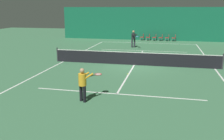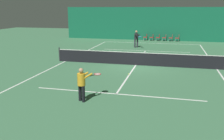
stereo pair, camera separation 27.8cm
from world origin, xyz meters
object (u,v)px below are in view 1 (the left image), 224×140
player_near (83,82)px  courtside_chair_2 (155,37)px  tennis_ball (128,74)px  tennis_net (134,58)px  courtside_chair_1 (149,37)px  courtside_chair_5 (174,37)px  player_far (134,38)px  courtside_chair_3 (161,37)px  courtside_chair_0 (142,37)px  courtside_chair_4 (168,37)px

player_near → courtside_chair_2: (1.98, 21.87, -0.39)m
player_near → tennis_ball: (1.20, 4.95, -0.85)m
player_near → courtside_chair_2: 21.97m
tennis_net → courtside_chair_1: bearing=90.2°
courtside_chair_2 → courtside_chair_5: size_ratio=1.00×
player_far → courtside_chair_5: (4.26, 5.99, -0.54)m
courtside_chair_1 → courtside_chair_3: size_ratio=1.00×
player_far → tennis_ball: size_ratio=26.59×
courtside_chair_5 → tennis_ball: size_ratio=12.73×
courtside_chair_0 → courtside_chair_1: 0.78m
courtside_chair_0 → player_near: bearing=-1.1°
player_far → courtside_chair_2: bearing=133.5°
player_near → courtside_chair_1: 21.91m
courtside_chair_2 → courtside_chair_4: size_ratio=1.00×
courtside_chair_4 → player_far: bearing=-30.1°
courtside_chair_0 → courtside_chair_4: (3.14, 0.00, 0.00)m
courtside_chair_4 → courtside_chair_3: bearing=-90.0°
courtside_chair_3 → courtside_chair_4: size_ratio=1.00×
courtside_chair_3 → courtside_chair_0: bearing=-90.0°
courtside_chair_2 → tennis_ball: 16.95m
player_near → courtside_chair_1: (1.19, 21.87, -0.39)m
courtside_chair_3 → tennis_ball: (-1.56, -16.92, -0.45)m
player_far → courtside_chair_2: size_ratio=2.09×
courtside_chair_4 → tennis_ball: 17.09m
courtside_chair_2 → tennis_ball: size_ratio=12.73×
courtside_chair_3 → courtside_chair_1: bearing=-90.0°
tennis_net → courtside_chair_4: tennis_net is taller
tennis_net → player_far: 8.33m
player_far → courtside_chair_0: 6.02m
courtside_chair_1 → courtside_chair_4: same height
courtside_chair_2 → courtside_chair_3: same height
tennis_ball → courtside_chair_3: bearing=84.7°
courtside_chair_0 → courtside_chair_4: bearing=90.0°
tennis_net → courtside_chair_1: 14.22m
courtside_chair_3 → courtside_chair_4: (0.78, 0.00, 0.00)m
player_far → courtside_chair_1: player_far is taller
courtside_chair_2 → courtside_chair_5: same height
player_near → courtside_chair_2: size_ratio=1.80×
courtside_chair_3 → courtside_chair_2: bearing=-90.0°
courtside_chair_4 → courtside_chair_5: same height
player_near → player_far: (0.07, 15.88, 0.14)m
courtside_chair_1 → courtside_chair_2: 0.78m
courtside_chair_3 → tennis_ball: 17.00m
player_near → player_far: player_far is taller
courtside_chair_1 → courtside_chair_5: same height
tennis_net → player_near: (-1.24, -7.66, 0.37)m
player_far → tennis_ball: player_far is taller
courtside_chair_0 → tennis_ball: size_ratio=12.73×
courtside_chair_3 → courtside_chair_5: size_ratio=1.00×
player_far → tennis_net: bearing=-20.7°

